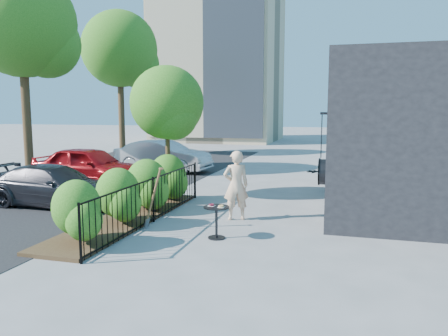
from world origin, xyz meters
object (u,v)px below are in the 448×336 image
(patio_tree, at_px, (168,107))
(car_silver, at_px, (163,156))
(shovel, at_px, (152,202))
(car_red, at_px, (90,166))
(car_darkgrey, at_px, (54,186))
(street_tree_near, at_px, (22,30))
(cafe_table, at_px, (216,216))
(street_tree_far, at_px, (120,54))
(woman, at_px, (236,185))

(patio_tree, distance_m, car_silver, 6.27)
(shovel, distance_m, car_red, 6.45)
(car_red, height_order, car_darkgrey, car_red)
(street_tree_near, height_order, cafe_table, street_tree_near)
(street_tree_near, relative_size, street_tree_far, 1.00)
(patio_tree, relative_size, cafe_table, 5.41)
(street_tree_near, relative_size, car_red, 2.00)
(shovel, height_order, car_silver, shovel)
(car_red, distance_m, car_silver, 4.23)
(street_tree_near, height_order, shovel, street_tree_near)
(cafe_table, bearing_deg, car_darkgrey, 161.41)
(cafe_table, relative_size, car_red, 0.18)
(cafe_table, xyz_separation_m, car_darkgrey, (-5.28, 1.77, 0.10))
(street_tree_near, xyz_separation_m, car_darkgrey, (5.00, -5.06, -5.34))
(patio_tree, bearing_deg, car_silver, 115.43)
(woman, bearing_deg, street_tree_near, -50.51)
(patio_tree, xyz_separation_m, shovel, (0.98, -3.34, -2.13))
(street_tree_far, distance_m, car_silver, 9.39)
(cafe_table, bearing_deg, woman, 89.90)
(shovel, bearing_deg, patio_tree, 106.33)
(cafe_table, relative_size, shovel, 0.50)
(street_tree_far, height_order, woman, street_tree_far)
(woman, relative_size, shovel, 1.18)
(patio_tree, relative_size, car_darkgrey, 1.00)
(cafe_table, bearing_deg, street_tree_near, 146.37)
(car_silver, bearing_deg, shovel, -153.07)
(car_silver, bearing_deg, woman, -140.16)
(street_tree_far, bearing_deg, woman, -52.04)
(patio_tree, relative_size, woman, 2.31)
(street_tree_near, bearing_deg, shovel, -37.00)
(car_silver, xyz_separation_m, car_darkgrey, (-0.16, -7.21, -0.12))
(street_tree_far, distance_m, woman, 17.47)
(shovel, bearing_deg, cafe_table, -10.54)
(car_silver, distance_m, car_darkgrey, 7.21)
(woman, xyz_separation_m, car_red, (-6.14, 3.22, -0.15))
(shovel, distance_m, car_darkgrey, 3.96)
(street_tree_near, bearing_deg, woman, -26.74)
(woman, relative_size, car_silver, 0.41)
(car_darkgrey, bearing_deg, shovel, -110.84)
(car_red, relative_size, car_darkgrey, 1.05)
(shovel, relative_size, car_red, 0.35)
(patio_tree, bearing_deg, woman, -37.48)
(patio_tree, xyz_separation_m, car_darkgrey, (-2.70, -1.86, -2.19))
(cafe_table, relative_size, woman, 0.43)
(car_red, bearing_deg, street_tree_far, 24.94)
(street_tree_near, distance_m, car_red, 6.94)
(patio_tree, height_order, car_silver, patio_tree)
(street_tree_far, distance_m, shovel, 17.74)
(woman, xyz_separation_m, car_darkgrey, (-5.28, 0.12, -0.28))
(cafe_table, distance_m, car_darkgrey, 5.57)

